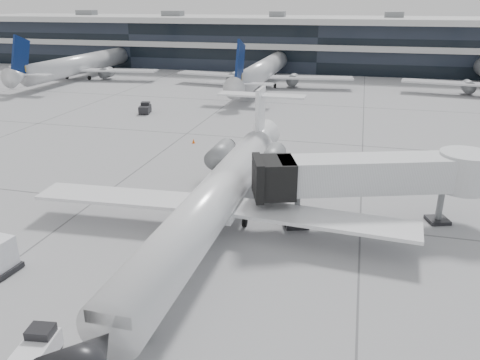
# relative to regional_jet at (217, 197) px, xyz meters

# --- Properties ---
(ground) EXTENTS (220.00, 220.00, 0.00)m
(ground) POSITION_rel_regional_jet_xyz_m (-0.67, 2.89, -2.54)
(ground) COLOR gray
(ground) RESTS_ON ground
(terminal) EXTENTS (170.00, 22.00, 10.00)m
(terminal) POSITION_rel_regional_jet_xyz_m (-0.67, 84.89, 2.46)
(terminal) COLOR black
(terminal) RESTS_ON ground
(bg_jet_left) EXTENTS (32.00, 40.00, 9.60)m
(bg_jet_left) POSITION_rel_regional_jet_xyz_m (-45.67, 57.89, -2.54)
(bg_jet_left) COLOR silver
(bg_jet_left) RESTS_ON ground
(bg_jet_center) EXTENTS (32.00, 40.00, 9.60)m
(bg_jet_center) POSITION_rel_regional_jet_xyz_m (-8.67, 57.89, -2.54)
(bg_jet_center) COLOR silver
(bg_jet_center) RESTS_ON ground
(regional_jet) EXTENTS (25.87, 32.16, 7.44)m
(regional_jet) POSITION_rel_regional_jet_xyz_m (0.00, 0.00, 0.00)
(regional_jet) COLOR white
(regional_jet) RESTS_ON ground
(jet_bridge) EXTENTS (15.41, 7.52, 5.06)m
(jet_bridge) POSITION_rel_regional_jet_xyz_m (10.47, 3.85, 1.14)
(jet_bridge) COLOR #B0B2B5
(jet_bridge) RESTS_ON ground
(baggage_tug) EXTENTS (1.57, 2.31, 1.37)m
(baggage_tug) POSITION_rel_regional_jet_xyz_m (-3.93, -13.43, -1.93)
(baggage_tug) COLOR white
(baggage_tug) RESTS_ON ground
(traffic_cone) EXTENTS (0.44, 0.44, 0.51)m
(traffic_cone) POSITION_rel_regional_jet_xyz_m (-8.59, 19.45, -2.30)
(traffic_cone) COLOR #FF5E0D
(traffic_cone) RESTS_ON ground
(far_tug) EXTENTS (1.84, 2.55, 1.47)m
(far_tug) POSITION_rel_regional_jet_xyz_m (-19.98, 31.67, -1.88)
(far_tug) COLOR black
(far_tug) RESTS_ON ground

